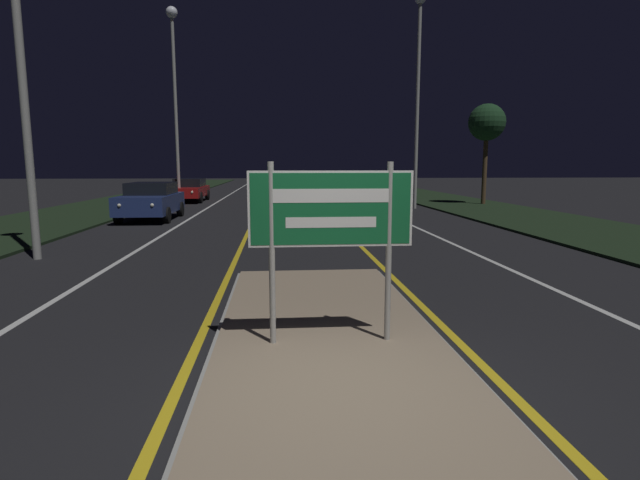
# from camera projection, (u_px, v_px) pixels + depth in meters

# --- Properties ---
(ground_plane) EXTENTS (160.00, 160.00, 0.00)m
(ground_plane) POSITION_uv_depth(u_px,v_px,m) (346.00, 403.00, 4.57)
(ground_plane) COLOR black
(median_island) EXTENTS (2.81, 8.17, 0.10)m
(median_island) POSITION_uv_depth(u_px,v_px,m) (330.00, 346.00, 5.89)
(median_island) COLOR #999993
(median_island) RESTS_ON ground_plane
(verge_left) EXTENTS (5.00, 100.00, 0.08)m
(verge_left) POSITION_uv_depth(u_px,v_px,m) (89.00, 211.00, 23.49)
(verge_left) COLOR black
(verge_left) RESTS_ON ground_plane
(verge_right) EXTENTS (5.00, 100.00, 0.08)m
(verge_right) POSITION_uv_depth(u_px,v_px,m) (480.00, 208.00, 25.05)
(verge_right) COLOR black
(verge_right) RESTS_ON ground_plane
(centre_line_yellow_left) EXTENTS (0.12, 70.00, 0.01)m
(centre_line_yellow_left) POSITION_uv_depth(u_px,v_px,m) (261.00, 202.00, 29.07)
(centre_line_yellow_left) COLOR gold
(centre_line_yellow_left) RESTS_ON ground_plane
(centre_line_yellow_right) EXTENTS (0.12, 70.00, 0.01)m
(centre_line_yellow_right) POSITION_uv_depth(u_px,v_px,m) (316.00, 202.00, 29.33)
(centre_line_yellow_right) COLOR gold
(centre_line_yellow_right) RESTS_ON ground_plane
(lane_line_white_left) EXTENTS (0.12, 70.00, 0.01)m
(lane_line_white_left) POSITION_uv_depth(u_px,v_px,m) (216.00, 203.00, 28.86)
(lane_line_white_left) COLOR silver
(lane_line_white_left) RESTS_ON ground_plane
(lane_line_white_right) EXTENTS (0.12, 70.00, 0.01)m
(lane_line_white_right) POSITION_uv_depth(u_px,v_px,m) (360.00, 202.00, 29.55)
(lane_line_white_right) COLOR silver
(lane_line_white_right) RESTS_ON ground_plane
(edge_line_white_left) EXTENTS (0.10, 70.00, 0.01)m
(edge_line_white_left) POSITION_uv_depth(u_px,v_px,m) (163.00, 203.00, 28.61)
(edge_line_white_left) COLOR silver
(edge_line_white_left) RESTS_ON ground_plane
(edge_line_white_right) EXTENTS (0.10, 70.00, 0.01)m
(edge_line_white_right) POSITION_uv_depth(u_px,v_px,m) (409.00, 202.00, 29.79)
(edge_line_white_right) COLOR silver
(edge_line_white_right) RESTS_ON ground_plane
(highway_sign) EXTENTS (1.87, 0.07, 2.09)m
(highway_sign) POSITION_uv_depth(u_px,v_px,m) (331.00, 218.00, 5.66)
(highway_sign) COLOR #9E9E99
(highway_sign) RESTS_ON median_island
(streetlight_left_far) EXTENTS (0.63, 0.63, 10.72)m
(streetlight_left_far) POSITION_uv_depth(u_px,v_px,m) (174.00, 70.00, 27.61)
(streetlight_left_far) COLOR #9E9E99
(streetlight_left_far) RESTS_ON ground_plane
(streetlight_right_near) EXTENTS (0.55, 0.55, 10.27)m
(streetlight_right_near) POSITION_uv_depth(u_px,v_px,m) (418.00, 70.00, 24.07)
(streetlight_right_near) COLOR #9E9E99
(streetlight_right_near) RESTS_ON ground_plane
(car_receding_0) EXTENTS (1.99, 4.52, 1.46)m
(car_receding_0) POSITION_uv_depth(u_px,v_px,m) (368.00, 204.00, 17.87)
(car_receding_0) COLOR navy
(car_receding_0) RESTS_ON ground_plane
(car_receding_1) EXTENTS (1.86, 4.47, 1.53)m
(car_receding_1) POSITION_uv_depth(u_px,v_px,m) (331.00, 189.00, 29.04)
(car_receding_1) COLOR #B7B7BC
(car_receding_1) RESTS_ON ground_plane
(car_receding_2) EXTENTS (1.93, 4.27, 1.42)m
(car_receding_2) POSITION_uv_depth(u_px,v_px,m) (323.00, 184.00, 37.40)
(car_receding_2) COLOR navy
(car_receding_2) RESTS_ON ground_plane
(car_receding_3) EXTENTS (1.97, 4.16, 1.38)m
(car_receding_3) POSITION_uv_depth(u_px,v_px,m) (343.00, 180.00, 50.12)
(car_receding_3) COLOR black
(car_receding_3) RESTS_ON ground_plane
(car_approaching_0) EXTENTS (1.98, 4.31, 1.47)m
(car_approaching_0) POSITION_uv_depth(u_px,v_px,m) (151.00, 200.00, 19.82)
(car_approaching_0) COLOR navy
(car_approaching_0) RESTS_ON ground_plane
(car_approaching_1) EXTENTS (1.91, 4.75, 1.36)m
(car_approaching_1) POSITION_uv_depth(u_px,v_px,m) (190.00, 189.00, 29.84)
(car_approaching_1) COLOR maroon
(car_approaching_1) RESTS_ON ground_plane
(roadside_palm_right) EXTENTS (1.94, 1.94, 5.30)m
(roadside_palm_right) POSITION_uv_depth(u_px,v_px,m) (487.00, 124.00, 26.42)
(roadside_palm_right) COLOR #4C3823
(roadside_palm_right) RESTS_ON verge_right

